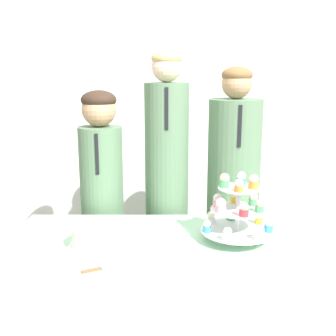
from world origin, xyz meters
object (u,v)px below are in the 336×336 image
(student_1, at_px, (167,202))
(student_2, at_px, (233,212))
(round_cake, at_px, (95,234))
(cake_knife, at_px, (104,268))
(student_0, at_px, (104,216))
(cupcake_stand, at_px, (238,210))

(student_1, distance_m, student_2, 0.38)
(round_cake, height_order, student_1, student_1)
(student_2, bearing_deg, round_cake, -138.47)
(cake_knife, height_order, student_1, student_1)
(student_0, bearing_deg, cake_knife, -81.02)
(round_cake, distance_m, student_1, 0.69)
(student_0, bearing_deg, student_1, 0.00)
(cake_knife, height_order, cupcake_stand, cupcake_stand)
(cake_knife, distance_m, student_0, 0.82)
(student_0, distance_m, student_2, 0.75)
(round_cake, bearing_deg, cake_knife, -71.16)
(cupcake_stand, relative_size, student_0, 0.23)
(cupcake_stand, distance_m, student_0, 0.89)
(cake_knife, distance_m, student_2, 1.02)
(round_cake, bearing_deg, student_2, 41.53)
(cake_knife, height_order, student_0, student_0)
(round_cake, distance_m, student_0, 0.63)
(round_cake, relative_size, cupcake_stand, 0.71)
(student_2, bearing_deg, student_1, -180.00)
(cake_knife, distance_m, cupcake_stand, 0.65)
(round_cake, distance_m, student_2, 0.93)
(round_cake, xyz_separation_m, cupcake_stand, (0.63, 0.09, 0.08))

